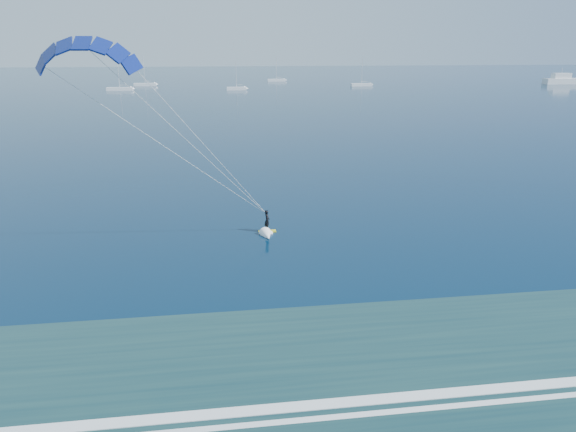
{
  "coord_description": "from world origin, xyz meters",
  "views": [
    {
      "loc": [
        -4.35,
        -10.03,
        15.88
      ],
      "look_at": [
        0.59,
        26.7,
        3.64
      ],
      "focal_mm": 32.0,
      "sensor_mm": 36.0,
      "label": 1
    }
  ],
  "objects_px": {
    "sailboat_1": "(120,89)",
    "sailboat_5": "(361,85)",
    "sailboat_2": "(145,84)",
    "sailboat_3": "(237,88)",
    "motor_yacht": "(562,80)",
    "kitesurfer_rig": "(183,137)",
    "sailboat_4": "(276,80)"
  },
  "relations": [
    {
      "from": "sailboat_3",
      "to": "sailboat_4",
      "type": "xyz_separation_m",
      "value": [
        21.04,
        49.5,
        0.01
      ]
    },
    {
      "from": "sailboat_1",
      "to": "sailboat_3",
      "type": "xyz_separation_m",
      "value": [
        44.32,
        -4.33,
        -0.02
      ]
    },
    {
      "from": "sailboat_5",
      "to": "sailboat_2",
      "type": "bearing_deg",
      "value": 171.47
    },
    {
      "from": "kitesurfer_rig",
      "to": "sailboat_2",
      "type": "bearing_deg",
      "value": 98.26
    },
    {
      "from": "sailboat_2",
      "to": "sailboat_5",
      "type": "distance_m",
      "value": 92.18
    },
    {
      "from": "kitesurfer_rig",
      "to": "sailboat_5",
      "type": "bearing_deg",
      "value": 70.24
    },
    {
      "from": "sailboat_4",
      "to": "sailboat_5",
      "type": "height_order",
      "value": "sailboat_5"
    },
    {
      "from": "sailboat_1",
      "to": "sailboat_5",
      "type": "height_order",
      "value": "sailboat_1"
    },
    {
      "from": "motor_yacht",
      "to": "sailboat_5",
      "type": "distance_m",
      "value": 92.79
    },
    {
      "from": "kitesurfer_rig",
      "to": "sailboat_3",
      "type": "xyz_separation_m",
      "value": [
        10.18,
        162.81,
        -8.44
      ]
    },
    {
      "from": "sailboat_5",
      "to": "motor_yacht",
      "type": "bearing_deg",
      "value": 0.63
    },
    {
      "from": "kitesurfer_rig",
      "to": "sailboat_3",
      "type": "bearing_deg",
      "value": 86.42
    },
    {
      "from": "sailboat_1",
      "to": "sailboat_2",
      "type": "bearing_deg",
      "value": 74.46
    },
    {
      "from": "sailboat_3",
      "to": "sailboat_2",
      "type": "bearing_deg",
      "value": 143.82
    },
    {
      "from": "sailboat_2",
      "to": "sailboat_1",
      "type": "bearing_deg",
      "value": -105.54
    },
    {
      "from": "kitesurfer_rig",
      "to": "sailboat_5",
      "type": "relative_size",
      "value": 1.56
    },
    {
      "from": "kitesurfer_rig",
      "to": "sailboat_2",
      "type": "height_order",
      "value": "kitesurfer_rig"
    },
    {
      "from": "kitesurfer_rig",
      "to": "motor_yacht",
      "type": "bearing_deg",
      "value": 48.68
    },
    {
      "from": "sailboat_5",
      "to": "sailboat_3",
      "type": "bearing_deg",
      "value": -165.31
    },
    {
      "from": "sailboat_3",
      "to": "sailboat_5",
      "type": "height_order",
      "value": "sailboat_5"
    },
    {
      "from": "sailboat_1",
      "to": "sailboat_5",
      "type": "xyz_separation_m",
      "value": [
        97.65,
        9.66,
        -0.01
      ]
    },
    {
      "from": "kitesurfer_rig",
      "to": "sailboat_4",
      "type": "height_order",
      "value": "kitesurfer_rig"
    },
    {
      "from": "motor_yacht",
      "to": "sailboat_1",
      "type": "height_order",
      "value": "sailboat_1"
    },
    {
      "from": "sailboat_4",
      "to": "sailboat_5",
      "type": "distance_m",
      "value": 48.0
    },
    {
      "from": "kitesurfer_rig",
      "to": "sailboat_1",
      "type": "distance_m",
      "value": 170.79
    },
    {
      "from": "sailboat_5",
      "to": "kitesurfer_rig",
      "type": "bearing_deg",
      "value": -109.76
    },
    {
      "from": "motor_yacht",
      "to": "sailboat_2",
      "type": "relative_size",
      "value": 1.36
    },
    {
      "from": "motor_yacht",
      "to": "sailboat_5",
      "type": "bearing_deg",
      "value": -179.37
    },
    {
      "from": "sailboat_1",
      "to": "sailboat_3",
      "type": "distance_m",
      "value": 44.53
    },
    {
      "from": "kitesurfer_rig",
      "to": "sailboat_5",
      "type": "height_order",
      "value": "kitesurfer_rig"
    },
    {
      "from": "sailboat_2",
      "to": "sailboat_5",
      "type": "xyz_separation_m",
      "value": [
        91.16,
        -13.68,
        -0.0
      ]
    },
    {
      "from": "sailboat_1",
      "to": "sailboat_3",
      "type": "relative_size",
      "value": 1.25
    }
  ]
}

